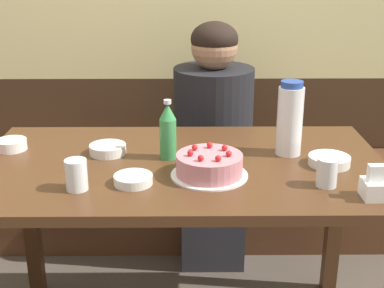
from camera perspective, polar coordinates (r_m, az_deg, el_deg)
bench_seat at (r=2.84m, az=-0.89°, el=-6.03°), size 2.39×0.38×0.44m
dining_table at (r=1.89m, az=-1.10°, el=-4.75°), size 1.42×0.80×0.77m
birthday_cake at (r=1.73m, az=1.87°, el=-2.30°), size 0.25×0.25×0.09m
water_pitcher at (r=1.92m, az=10.39°, el=2.64°), size 0.09×0.09×0.27m
soju_bottle at (r=1.86m, az=-2.59°, el=1.40°), size 0.06×0.06×0.21m
napkin_holder at (r=1.68m, az=19.54°, el=-4.24°), size 0.11×0.08×0.11m
bowl_soup_white at (r=1.95m, az=-8.98°, el=-0.55°), size 0.13×0.13×0.03m
bowl_rice_small at (r=1.69m, az=-6.29°, el=-3.78°), size 0.12×0.12×0.03m
bowl_side_dish at (r=1.89m, az=14.43°, el=-1.72°), size 0.14×0.14×0.03m
bowl_sauce_shallow at (r=2.07m, az=-18.70°, el=-0.07°), size 0.11×0.11×0.04m
glass_water_tall at (r=1.71m, az=14.20°, el=-2.96°), size 0.06×0.06×0.09m
glass_tumbler_short at (r=1.67m, az=-12.23°, el=-3.23°), size 0.07×0.07×0.10m
person_teal_shirt at (r=2.54m, az=2.25°, el=-0.32°), size 0.37×0.37×1.17m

